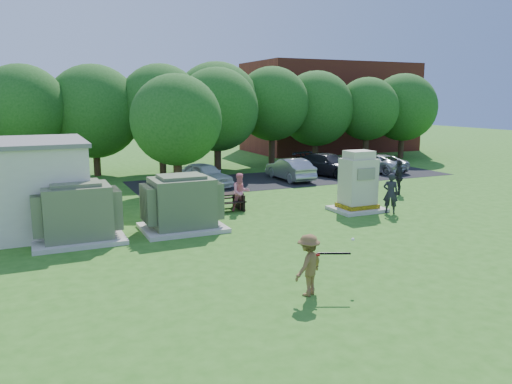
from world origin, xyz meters
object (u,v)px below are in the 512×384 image
car_silver_a (290,169)px  car_silver_b (376,163)px  person_walking_right (399,177)px  car_white (205,175)px  batter (308,265)px  transformer_left (77,214)px  person_at_picnic (241,192)px  person_by_generator (391,193)px  transformer_right (182,204)px  picnic_table (223,200)px  generator_cabinet (358,185)px  car_dark (328,165)px

car_silver_a → car_silver_b: bearing=-175.5°
person_walking_right → car_white: (-8.24, 6.37, -0.23)m
batter → car_silver_b: 22.25m
car_silver_a → person_walking_right: bearing=114.1°
batter → car_silver_b: (14.90, 16.52, -0.19)m
transformer_left → person_walking_right: transformer_left is taller
car_silver_a → person_at_picnic: bearing=47.2°
person_by_generator → car_silver_b: size_ratio=0.41×
transformer_left → batter: (4.78, -7.44, -0.19)m
transformer_right → picnic_table: 3.52m
picnic_table → car_silver_b: bearing=26.4°
person_at_picnic → transformer_left: bearing=-159.8°
generator_cabinet → person_walking_right: 4.72m
batter → car_dark: batter is taller
car_white → person_walking_right: bearing=-54.3°
transformer_right → car_silver_a: 12.46m
picnic_table → car_white: 6.25m
transformer_left → car_silver_b: size_ratio=0.71×
person_at_picnic → batter: bearing=-98.4°
person_by_generator → car_white: person_by_generator is taller
person_by_generator → person_at_picnic: size_ratio=1.05×
car_silver_b → transformer_left: bearing=11.1°
picnic_table → car_silver_b: 15.02m
person_by_generator → person_at_picnic: (-5.65, 3.03, -0.04)m
transformer_left → picnic_table: 6.69m
person_walking_right → car_dark: size_ratio=0.37×
person_at_picnic → generator_cabinet: bearing=-19.4°
generator_cabinet → picnic_table: generator_cabinet is taller
generator_cabinet → car_silver_b: (8.12, 9.16, -0.57)m
generator_cabinet → car_dark: (4.32, 9.10, -0.46)m
generator_cabinet → batter: 10.01m
person_by_generator → generator_cabinet: bearing=-5.2°
picnic_table → person_at_picnic: person_at_picnic is taller
transformer_right → person_at_picnic: transformer_right is taller
generator_cabinet → transformer_left: bearing=179.6°
generator_cabinet → person_walking_right: (4.14, 2.24, -0.26)m
transformer_left → car_dark: size_ratio=0.63×
person_at_picnic → car_dark: size_ratio=0.35×
batter → car_silver_a: (8.04, 15.92, -0.12)m
batter → car_dark: bearing=-152.9°
person_at_picnic → person_walking_right: person_walking_right is taller
car_white → person_at_picnic: bearing=-111.6°
person_walking_right → car_silver_a: 6.95m
car_dark → person_by_generator: bearing=-127.2°
generator_cabinet → car_silver_b: generator_cabinet is taller
picnic_table → person_by_generator: person_by_generator is taller
person_by_generator → car_silver_a: 9.55m
transformer_right → person_by_generator: 8.91m
person_at_picnic → car_white: 6.59m
generator_cabinet → car_silver_a: size_ratio=0.66×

